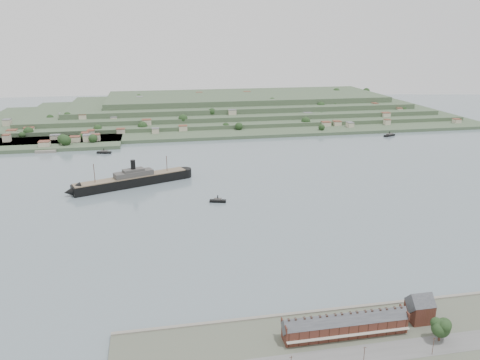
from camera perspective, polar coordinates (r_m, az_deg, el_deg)
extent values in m
plane|color=slate|center=(364.39, 3.79, -2.95)|extent=(1400.00, 1400.00, 0.00)
cube|color=gray|center=(237.31, 13.06, -15.11)|extent=(220.00, 2.00, 2.60)
cube|color=#595959|center=(212.78, 16.79, -19.48)|extent=(140.00, 12.00, 0.10)
cube|color=#4B251A|center=(217.07, 12.67, -17.16)|extent=(55.00, 8.00, 7.00)
cube|color=#35373C|center=(215.11, 12.74, -16.40)|extent=(55.60, 8.15, 8.15)
cube|color=#AAA597|center=(213.79, 13.19, -17.97)|extent=(55.00, 1.60, 0.25)
cube|color=#4B251A|center=(206.30, 5.38, -17.29)|extent=(0.50, 8.40, 3.00)
cube|color=#4B251A|center=(225.89, 19.41, -14.94)|extent=(0.50, 8.40, 3.00)
cube|color=#31221B|center=(206.90, 6.93, -16.76)|extent=(0.90, 1.40, 3.20)
cube|color=#31221B|center=(208.42, 8.43, -16.55)|extent=(0.90, 1.40, 3.20)
cube|color=#31221B|center=(212.82, 12.07, -15.98)|extent=(0.90, 1.40, 3.20)
cube|color=#31221B|center=(214.80, 13.48, -15.74)|extent=(0.90, 1.40, 3.20)
cube|color=#31221B|center=(220.28, 16.87, -15.13)|extent=(0.90, 1.40, 3.20)
cube|color=#31221B|center=(222.67, 18.17, -14.88)|extent=(0.90, 1.40, 3.20)
cube|color=#4B251A|center=(235.30, 21.01, -14.72)|extent=(10.00, 10.00, 9.00)
cube|color=#35373C|center=(233.01, 21.14, -13.78)|extent=(10.40, 10.18, 10.18)
cube|color=#334830|center=(706.72, -3.51, 7.33)|extent=(760.00, 260.00, 4.00)
cube|color=#334830|center=(733.04, -2.20, 8.08)|extent=(680.00, 220.00, 5.00)
cube|color=#334830|center=(749.10, -1.24, 8.72)|extent=(600.00, 200.00, 6.00)
cube|color=#334830|center=(765.31, -0.31, 9.41)|extent=(520.00, 180.00, 7.00)
cube|color=#334830|center=(781.68, 0.59, 10.13)|extent=(440.00, 160.00, 8.00)
cube|color=#334830|center=(604.12, -21.32, 4.39)|extent=(150.00, 90.00, 4.00)
cube|color=gray|center=(565.08, -22.52, 3.33)|extent=(22.00, 14.00, 2.80)
cube|color=black|center=(416.06, -13.06, -0.18)|extent=(98.17, 48.61, 7.79)
cone|color=black|center=(403.97, -19.76, -1.32)|extent=(17.27, 17.27, 13.35)
cylinder|color=black|center=(433.63, -6.83, 0.89)|extent=(13.35, 13.35, 7.79)
cube|color=brown|center=(414.82, -13.10, 0.38)|extent=(95.70, 46.77, 0.67)
cube|color=#403E3C|center=(414.79, -12.84, 0.75)|extent=(34.73, 21.39, 4.45)
cube|color=#403E3C|center=(413.95, -12.87, 1.15)|extent=(19.41, 13.69, 2.78)
cylinder|color=black|center=(412.81, -12.91, 1.71)|extent=(4.00, 4.00, 10.01)
cylinder|color=#492E22|center=(404.46, -17.33, 0.69)|extent=(0.56, 0.56, 17.80)
cylinder|color=#492E22|center=(424.26, -8.92, 1.91)|extent=(0.56, 0.56, 15.57)
cube|color=black|center=(367.58, -2.72, -2.58)|extent=(13.26, 6.60, 2.05)
cube|color=#403E3C|center=(367.05, -2.73, -2.35)|extent=(6.28, 4.12, 1.54)
cylinder|color=black|center=(366.47, -2.73, -2.10)|extent=(0.85, 0.85, 2.99)
cube|color=black|center=(536.39, -16.24, 3.23)|extent=(16.11, 7.96, 2.07)
cube|color=#403E3C|center=(536.02, -16.26, 3.40)|extent=(7.62, 5.04, 1.55)
cylinder|color=black|center=(535.62, -16.27, 3.57)|extent=(0.86, 0.86, 3.02)
cube|color=black|center=(631.49, 17.75, 5.21)|extent=(17.29, 10.99, 2.24)
cube|color=#403E3C|center=(631.16, 17.76, 5.35)|extent=(8.43, 6.45, 1.68)
cylinder|color=black|center=(630.79, 17.78, 5.52)|extent=(0.93, 0.93, 3.27)
cylinder|color=#492E22|center=(226.30, 23.14, -17.10)|extent=(1.04, 1.04, 4.34)
sphere|color=black|center=(224.19, 23.27, -16.28)|extent=(7.81, 7.81, 7.81)
sphere|color=black|center=(225.44, 23.65, -15.86)|extent=(6.07, 6.07, 6.07)
sphere|color=black|center=(222.20, 23.08, -16.45)|extent=(5.55, 5.55, 5.55)
sphere|color=black|center=(221.98, 23.71, -16.03)|extent=(5.21, 5.21, 5.21)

